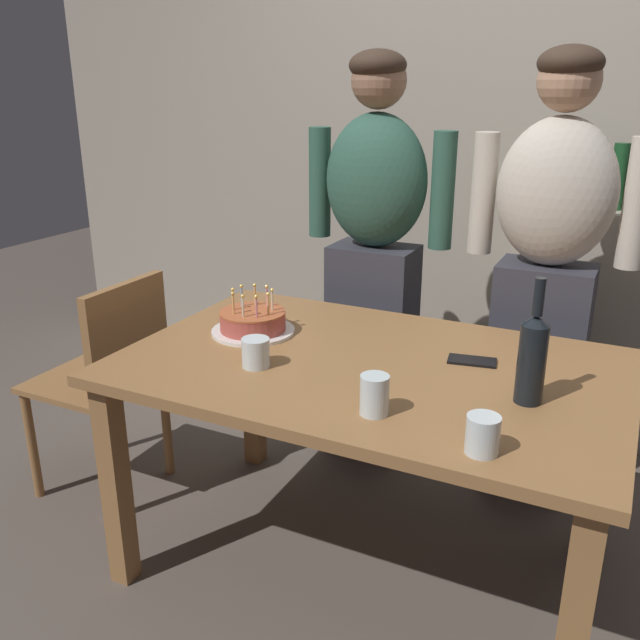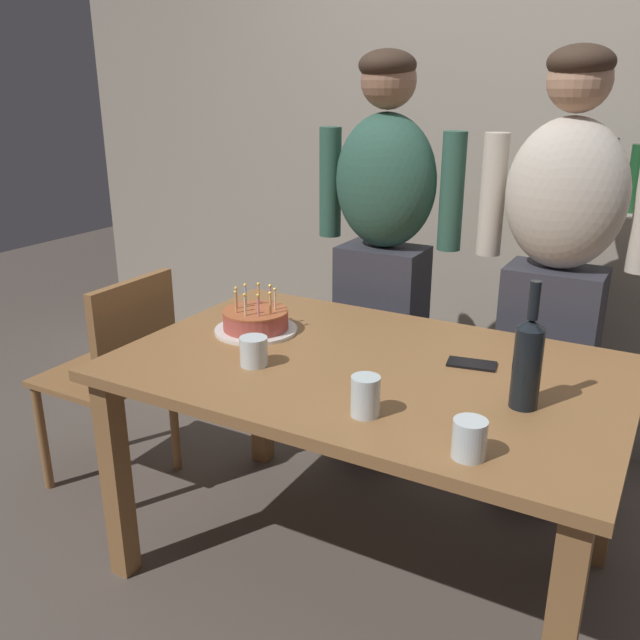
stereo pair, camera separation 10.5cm
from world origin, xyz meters
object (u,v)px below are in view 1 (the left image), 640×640
at_px(birthday_cake, 253,323).
at_px(wine_bottle, 532,356).
at_px(water_glass_near, 374,395).
at_px(person_woman_cardigan, 546,277).
at_px(cell_phone, 472,361).
at_px(dining_chair, 111,371).
at_px(water_glass_far, 483,435).
at_px(person_man_bearded, 374,257).
at_px(water_glass_side, 256,353).

distance_m(birthday_cake, wine_bottle, 0.94).
bearing_deg(water_glass_near, birthday_cake, 147.91).
distance_m(birthday_cake, person_woman_cardigan, 1.08).
distance_m(water_glass_near, cell_phone, 0.47).
height_order(cell_phone, dining_chair, dining_chair).
relative_size(water_glass_far, person_man_bearded, 0.06).
bearing_deg(person_man_bearded, water_glass_near, 112.05).
bearing_deg(person_man_bearded, birthday_cake, 75.51).
distance_m(water_glass_near, water_glass_side, 0.45).
height_order(water_glass_side, person_man_bearded, person_man_bearded).
relative_size(wine_bottle, person_man_bearded, 0.21).
distance_m(wine_bottle, dining_chair, 1.55).
distance_m(person_man_bearded, dining_chair, 1.12).
height_order(birthday_cake, person_man_bearded, person_man_bearded).
distance_m(water_glass_side, person_man_bearded, 0.91).
relative_size(wine_bottle, cell_phone, 2.37).
distance_m(water_glass_near, water_glass_far, 0.30).
bearing_deg(cell_phone, water_glass_far, -83.56).
distance_m(birthday_cake, water_glass_side, 0.29).
xyz_separation_m(water_glass_side, person_man_bearded, (0.01, 0.90, 0.09)).
height_order(water_glass_far, wine_bottle, wine_bottle).
relative_size(cell_phone, person_woman_cardigan, 0.09).
relative_size(water_glass_side, person_woman_cardigan, 0.05).
height_order(water_glass_far, person_man_bearded, person_man_bearded).
bearing_deg(water_glass_far, person_woman_cardigan, 91.87).
distance_m(wine_bottle, person_man_bearded, 1.09).
distance_m(water_glass_far, water_glass_side, 0.75).
distance_m(water_glass_near, person_man_bearded, 1.12).
bearing_deg(person_woman_cardigan, birthday_cake, 38.08).
bearing_deg(water_glass_far, cell_phone, 106.35).
height_order(wine_bottle, cell_phone, wine_bottle).
relative_size(water_glass_near, water_glass_side, 1.20).
distance_m(water_glass_side, dining_chair, 0.81).
bearing_deg(person_woman_cardigan, cell_phone, 78.85).
bearing_deg(wine_bottle, dining_chair, 178.33).
bearing_deg(water_glass_side, water_glass_far, -15.38).
bearing_deg(person_woman_cardigan, water_glass_near, 76.04).
xyz_separation_m(wine_bottle, dining_chair, (-1.51, 0.04, -0.35)).
bearing_deg(water_glass_side, cell_phone, 29.06).
bearing_deg(water_glass_side, person_man_bearded, 89.21).
bearing_deg(dining_chair, person_man_bearded, 134.57).
xyz_separation_m(birthday_cake, water_glass_near, (0.59, -0.37, 0.02)).
bearing_deg(cell_phone, water_glass_near, -117.48).
relative_size(water_glass_near, person_woman_cardigan, 0.06).
height_order(wine_bottle, person_man_bearded, person_man_bearded).
xyz_separation_m(water_glass_side, person_woman_cardigan, (0.69, 0.90, 0.09)).
height_order(person_man_bearded, dining_chair, person_man_bearded).
xyz_separation_m(water_glass_near, wine_bottle, (0.34, 0.24, 0.08)).
bearing_deg(cell_phone, wine_bottle, -55.29).
bearing_deg(person_man_bearded, person_woman_cardigan, -180.00).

